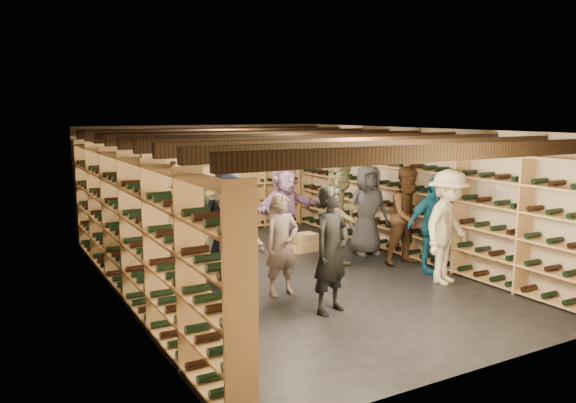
{
  "coord_description": "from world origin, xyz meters",
  "views": [
    {
      "loc": [
        -4.42,
        -7.88,
        2.68
      ],
      "look_at": [
        0.09,
        0.2,
        1.21
      ],
      "focal_mm": 35.0,
      "sensor_mm": 36.0,
      "label": 1
    }
  ],
  "objects_px": {
    "crate_loose": "(291,248)",
    "person_5": "(194,237)",
    "crate_stack_left": "(193,243)",
    "person_9": "(230,235)",
    "person_4": "(433,225)",
    "crate_stack_right": "(303,242)",
    "person_7": "(282,245)",
    "person_6": "(228,222)",
    "person_2": "(342,214)",
    "person_11": "(285,209)",
    "person_3": "(448,227)",
    "person_1": "(331,250)",
    "person_10": "(200,221)",
    "person_12": "(367,210)",
    "person_8": "(409,216)"
  },
  "relations": [
    {
      "from": "person_9",
      "to": "person_11",
      "type": "distance_m",
      "value": 2.19
    },
    {
      "from": "person_2",
      "to": "person_5",
      "type": "xyz_separation_m",
      "value": [
        -2.57,
        0.25,
        -0.17
      ]
    },
    {
      "from": "person_4",
      "to": "person_9",
      "type": "distance_m",
      "value": 3.4
    },
    {
      "from": "person_4",
      "to": "person_6",
      "type": "relative_size",
      "value": 0.9
    },
    {
      "from": "person_7",
      "to": "person_9",
      "type": "relative_size",
      "value": 0.93
    },
    {
      "from": "person_9",
      "to": "person_1",
      "type": "bearing_deg",
      "value": -45.09
    },
    {
      "from": "person_1",
      "to": "person_9",
      "type": "xyz_separation_m",
      "value": [
        -0.72,
        1.73,
        -0.05
      ]
    },
    {
      "from": "person_7",
      "to": "person_12",
      "type": "bearing_deg",
      "value": 25.32
    },
    {
      "from": "person_9",
      "to": "person_4",
      "type": "bearing_deg",
      "value": 5.83
    },
    {
      "from": "person_2",
      "to": "person_1",
      "type": "bearing_deg",
      "value": -150.56
    },
    {
      "from": "person_1",
      "to": "person_3",
      "type": "xyz_separation_m",
      "value": [
        2.33,
        0.21,
        0.05
      ]
    },
    {
      "from": "crate_stack_left",
      "to": "person_1",
      "type": "bearing_deg",
      "value": -80.39
    },
    {
      "from": "person_4",
      "to": "person_10",
      "type": "relative_size",
      "value": 1.03
    },
    {
      "from": "person_6",
      "to": "person_8",
      "type": "bearing_deg",
      "value": -5.4
    },
    {
      "from": "person_4",
      "to": "person_7",
      "type": "xyz_separation_m",
      "value": [
        -2.76,
        0.22,
        -0.06
      ]
    },
    {
      "from": "person_3",
      "to": "person_9",
      "type": "height_order",
      "value": "person_3"
    },
    {
      "from": "crate_stack_right",
      "to": "person_4",
      "type": "distance_m",
      "value": 2.68
    },
    {
      "from": "person_5",
      "to": "person_10",
      "type": "distance_m",
      "value": 1.2
    },
    {
      "from": "crate_stack_right",
      "to": "person_2",
      "type": "distance_m",
      "value": 1.56
    },
    {
      "from": "person_1",
      "to": "person_7",
      "type": "height_order",
      "value": "person_1"
    },
    {
      "from": "crate_stack_right",
      "to": "person_6",
      "type": "distance_m",
      "value": 2.23
    },
    {
      "from": "person_1",
      "to": "person_11",
      "type": "height_order",
      "value": "person_1"
    },
    {
      "from": "person_6",
      "to": "person_12",
      "type": "height_order",
      "value": "person_6"
    },
    {
      "from": "person_7",
      "to": "person_6",
      "type": "bearing_deg",
      "value": 102.28
    },
    {
      "from": "crate_loose",
      "to": "person_5",
      "type": "height_order",
      "value": "person_5"
    },
    {
      "from": "crate_stack_right",
      "to": "person_8",
      "type": "distance_m",
      "value": 2.19
    },
    {
      "from": "crate_loose",
      "to": "person_3",
      "type": "height_order",
      "value": "person_3"
    },
    {
      "from": "person_3",
      "to": "person_11",
      "type": "xyz_separation_m",
      "value": [
        -1.34,
        2.88,
        -0.05
      ]
    },
    {
      "from": "crate_loose",
      "to": "person_9",
      "type": "bearing_deg",
      "value": -143.58
    },
    {
      "from": "crate_stack_right",
      "to": "person_1",
      "type": "height_order",
      "value": "person_1"
    },
    {
      "from": "person_5",
      "to": "person_9",
      "type": "bearing_deg",
      "value": -47.67
    },
    {
      "from": "crate_stack_left",
      "to": "person_10",
      "type": "xyz_separation_m",
      "value": [
        -0.08,
        -0.63,
        0.53
      ]
    },
    {
      "from": "person_1",
      "to": "person_4",
      "type": "xyz_separation_m",
      "value": [
        2.54,
        0.77,
        -0.05
      ]
    },
    {
      "from": "person_2",
      "to": "person_7",
      "type": "relative_size",
      "value": 1.26
    },
    {
      "from": "person_3",
      "to": "person_7",
      "type": "xyz_separation_m",
      "value": [
        -2.54,
        0.77,
        -0.15
      ]
    },
    {
      "from": "person_2",
      "to": "person_9",
      "type": "relative_size",
      "value": 1.17
    },
    {
      "from": "person_4",
      "to": "crate_stack_right",
      "type": "bearing_deg",
      "value": 126.0
    },
    {
      "from": "crate_stack_left",
      "to": "person_9",
      "type": "relative_size",
      "value": 0.36
    },
    {
      "from": "crate_loose",
      "to": "person_8",
      "type": "xyz_separation_m",
      "value": [
        1.42,
        -1.73,
        0.79
      ]
    },
    {
      "from": "person_5",
      "to": "person_6",
      "type": "bearing_deg",
      "value": 1.7
    },
    {
      "from": "person_5",
      "to": "person_7",
      "type": "height_order",
      "value": "person_5"
    },
    {
      "from": "crate_loose",
      "to": "person_9",
      "type": "height_order",
      "value": "person_9"
    },
    {
      "from": "person_7",
      "to": "person_9",
      "type": "xyz_separation_m",
      "value": [
        -0.5,
        0.75,
        0.06
      ]
    },
    {
      "from": "person_1",
      "to": "person_9",
      "type": "relative_size",
      "value": 1.06
    },
    {
      "from": "person_4",
      "to": "person_6",
      "type": "distance_m",
      "value": 3.42
    },
    {
      "from": "person_1",
      "to": "person_3",
      "type": "distance_m",
      "value": 2.34
    },
    {
      "from": "crate_loose",
      "to": "person_5",
      "type": "xyz_separation_m",
      "value": [
        -2.33,
        -1.1,
        0.7
      ]
    },
    {
      "from": "person_2",
      "to": "person_11",
      "type": "bearing_deg",
      "value": 83.25
    },
    {
      "from": "person_8",
      "to": "person_11",
      "type": "height_order",
      "value": "person_8"
    },
    {
      "from": "crate_stack_right",
      "to": "person_11",
      "type": "xyz_separation_m",
      "value": [
        -0.41,
        0.0,
        0.69
      ]
    }
  ]
}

